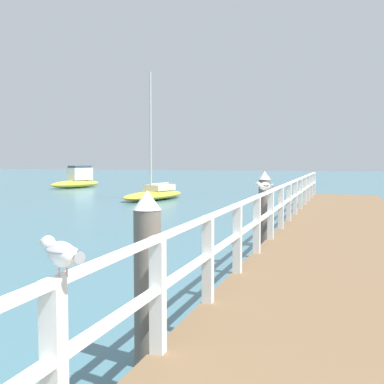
% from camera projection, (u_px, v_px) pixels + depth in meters
% --- Properties ---
extents(pier_deck, '(2.91, 24.59, 0.43)m').
position_uv_depth(pier_deck, '(340.00, 240.00, 11.95)').
color(pier_deck, brown).
rests_on(pier_deck, ground_plane).
extents(pier_railing, '(0.12, 23.11, 1.04)m').
position_uv_depth(pier_railing, '(281.00, 202.00, 12.30)').
color(pier_railing, silver).
rests_on(pier_railing, pier_deck).
extents(dock_piling_near, '(0.29, 0.29, 1.82)m').
position_uv_depth(dock_piling_near, '(148.00, 277.00, 5.26)').
color(dock_piling_near, '#6B6056').
rests_on(dock_piling_near, ground_plane).
extents(dock_piling_far, '(0.29, 0.29, 1.82)m').
position_uv_depth(dock_piling_far, '(264.00, 209.00, 12.30)').
color(dock_piling_far, '#6B6056').
rests_on(dock_piling_far, ground_plane).
extents(seagull_foreground, '(0.43, 0.29, 0.21)m').
position_uv_depth(seagull_foreground, '(61.00, 252.00, 2.98)').
color(seagull_foreground, white).
rests_on(seagull_foreground, pier_railing).
extents(seagull_background, '(0.31, 0.41, 0.21)m').
position_uv_depth(seagull_background, '(264.00, 186.00, 9.93)').
color(seagull_background, white).
rests_on(seagull_background, pier_railing).
extents(boat_2, '(2.58, 4.97, 6.36)m').
position_uv_depth(boat_2, '(154.00, 193.00, 25.97)').
color(boat_2, gold).
rests_on(boat_2, ground_plane).
extents(boat_4, '(2.62, 4.42, 1.55)m').
position_uv_depth(boat_4, '(77.00, 180.00, 35.90)').
color(boat_4, gold).
rests_on(boat_4, ground_plane).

